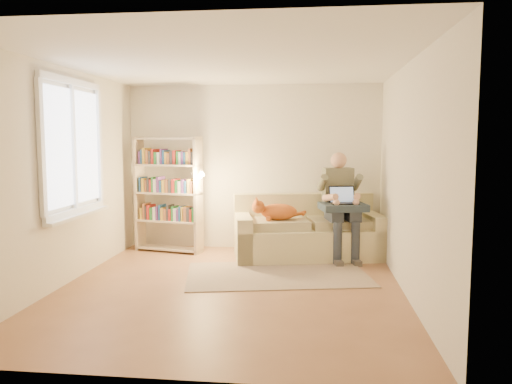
# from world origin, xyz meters

# --- Properties ---
(floor) EXTENTS (4.50, 4.50, 0.00)m
(floor) POSITION_xyz_m (0.00, 0.00, 0.00)
(floor) COLOR brown
(floor) RESTS_ON ground
(ceiling) EXTENTS (4.00, 4.50, 0.02)m
(ceiling) POSITION_xyz_m (0.00, 0.00, 2.60)
(ceiling) COLOR white
(ceiling) RESTS_ON wall_back
(wall_left) EXTENTS (0.02, 4.50, 2.60)m
(wall_left) POSITION_xyz_m (-2.00, 0.00, 1.30)
(wall_left) COLOR silver
(wall_left) RESTS_ON floor
(wall_right) EXTENTS (0.02, 4.50, 2.60)m
(wall_right) POSITION_xyz_m (2.00, 0.00, 1.30)
(wall_right) COLOR silver
(wall_right) RESTS_ON floor
(wall_back) EXTENTS (4.00, 0.02, 2.60)m
(wall_back) POSITION_xyz_m (0.00, 2.25, 1.30)
(wall_back) COLOR silver
(wall_back) RESTS_ON floor
(wall_front) EXTENTS (4.00, 0.02, 2.60)m
(wall_front) POSITION_xyz_m (0.00, -2.25, 1.30)
(wall_front) COLOR silver
(wall_front) RESTS_ON floor
(window) EXTENTS (0.12, 1.52, 1.69)m
(window) POSITION_xyz_m (-1.95, 0.20, 1.38)
(window) COLOR white
(window) RESTS_ON wall_left
(sofa) EXTENTS (2.31, 1.40, 0.91)m
(sofa) POSITION_xyz_m (0.88, 1.74, 0.33)
(sofa) COLOR beige
(sofa) RESTS_ON floor
(person) EXTENTS (0.55, 0.75, 1.56)m
(person) POSITION_xyz_m (1.35, 1.68, 0.88)
(person) COLOR #6E6F5A
(person) RESTS_ON sofa
(cat) EXTENTS (0.78, 0.39, 0.29)m
(cat) POSITION_xyz_m (0.39, 1.50, 0.71)
(cat) COLOR orange
(cat) RESTS_ON sofa
(blanket) EXTENTS (0.72, 0.64, 0.10)m
(blanket) POSITION_xyz_m (1.42, 1.54, 0.78)
(blanket) COLOR #263443
(blanket) RESTS_ON person
(laptop) EXTENTS (0.43, 0.37, 0.32)m
(laptop) POSITION_xyz_m (1.41, 1.55, 0.89)
(laptop) COLOR black
(laptop) RESTS_ON blanket
(bookshelf) EXTENTS (1.17, 0.56, 1.79)m
(bookshelf) POSITION_xyz_m (-1.27, 1.84, 0.99)
(bookshelf) COLOR beige
(bookshelf) RESTS_ON floor
(rug) EXTENTS (2.52, 1.78, 0.01)m
(rug) POSITION_xyz_m (0.51, 0.66, 0.01)
(rug) COLOR gray
(rug) RESTS_ON floor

